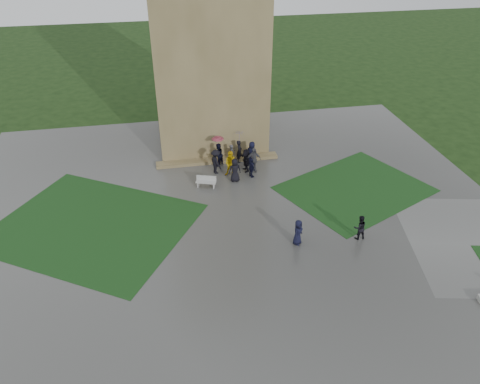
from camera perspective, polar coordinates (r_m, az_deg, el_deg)
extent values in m
plane|color=black|center=(26.07, 0.67, -7.20)|extent=(120.00, 120.00, 0.00)
cube|color=#3A3A37|center=(27.62, -0.15, -4.61)|extent=(34.00, 34.00, 0.02)
cube|color=black|center=(29.27, -17.53, -3.92)|extent=(14.10, 13.46, 0.01)
cube|color=black|center=(32.30, 13.83, 0.35)|extent=(11.12, 10.15, 0.01)
cube|color=brown|center=(35.81, -4.24, 19.88)|extent=(8.00, 8.00, 18.00)
cube|color=brown|center=(34.75, -2.76, 3.90)|extent=(9.00, 0.80, 0.22)
cube|color=#A3A29E|center=(31.46, -4.18, 1.21)|extent=(1.41, 0.82, 0.05)
cube|color=#A3A29E|center=(31.68, -5.12, 0.96)|extent=(0.18, 0.36, 0.38)
cube|color=#A3A29E|center=(31.47, -3.20, 0.82)|extent=(0.18, 0.36, 0.38)
cube|color=#A3A29E|center=(31.52, -4.12, 1.72)|extent=(1.30, 0.47, 0.36)
imported|color=black|center=(33.17, 0.74, 3.91)|extent=(0.76, 1.62, 1.68)
imported|color=black|center=(34.08, 1.45, 4.78)|extent=(1.03, 0.93, 1.74)
imported|color=black|center=(34.35, -0.08, 4.99)|extent=(0.59, 0.72, 1.71)
imported|color=#404045|center=(34.19, -1.00, 4.65)|extent=(0.47, 0.61, 1.50)
imported|color=black|center=(33.88, -2.68, 4.56)|extent=(0.94, 0.93, 1.73)
imported|color=black|center=(32.88, -2.95, 3.72)|extent=(0.97, 1.30, 1.80)
imported|color=gold|center=(32.49, -1.09, 3.46)|extent=(1.03, 0.79, 1.87)
imported|color=black|center=(31.87, -0.63, 2.68)|extent=(0.84, 0.58, 1.71)
imported|color=black|center=(32.42, 1.40, 2.96)|extent=(0.72, 0.95, 1.45)
imported|color=#404045|center=(33.03, 1.65, 3.94)|extent=(1.09, 0.63, 1.85)
imported|color=#C9536E|center=(33.38, -2.73, 6.25)|extent=(0.85, 0.85, 0.75)
imported|color=#4D399D|center=(33.83, -0.09, 6.77)|extent=(0.85, 0.85, 0.78)
imported|color=black|center=(31.29, -0.64, 4.62)|extent=(1.10, 1.10, 1.01)
imported|color=black|center=(26.31, 7.07, -4.89)|extent=(0.88, 0.91, 1.54)
imported|color=black|center=(27.35, 14.38, -4.20)|extent=(0.74, 0.44, 1.52)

